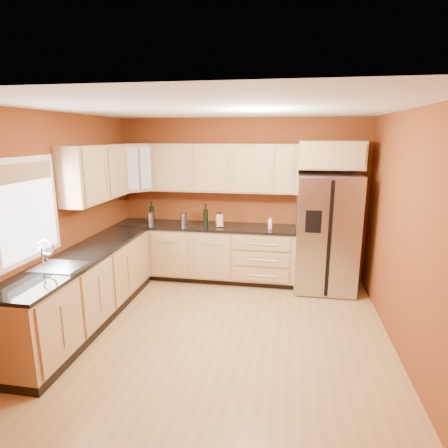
{
  "coord_description": "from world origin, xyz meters",
  "views": [
    {
      "loc": [
        0.75,
        -4.02,
        2.32
      ],
      "look_at": [
        -0.09,
        0.9,
        1.14
      ],
      "focal_mm": 30.0,
      "sensor_mm": 36.0,
      "label": 1
    }
  ],
  "objects_px": {
    "refrigerator": "(326,233)",
    "soap_dispenser": "(270,223)",
    "wine_bottle_a": "(206,214)",
    "knife_block": "(219,220)",
    "canister_left": "(184,218)"
  },
  "relations": [
    {
      "from": "refrigerator",
      "to": "soap_dispenser",
      "type": "xyz_separation_m",
      "value": [
        -0.84,
        0.02,
        0.12
      ]
    },
    {
      "from": "wine_bottle_a",
      "to": "knife_block",
      "type": "xyz_separation_m",
      "value": [
        0.24,
        -0.07,
        -0.08
      ]
    },
    {
      "from": "canister_left",
      "to": "knife_block",
      "type": "relative_size",
      "value": 0.88
    },
    {
      "from": "refrigerator",
      "to": "wine_bottle_a",
      "type": "height_order",
      "value": "refrigerator"
    },
    {
      "from": "refrigerator",
      "to": "knife_block",
      "type": "bearing_deg",
      "value": 179.71
    },
    {
      "from": "canister_left",
      "to": "knife_block",
      "type": "bearing_deg",
      "value": -9.58
    },
    {
      "from": "wine_bottle_a",
      "to": "soap_dispenser",
      "type": "distance_m",
      "value": 1.04
    },
    {
      "from": "canister_left",
      "to": "wine_bottle_a",
      "type": "relative_size",
      "value": 0.5
    },
    {
      "from": "refrigerator",
      "to": "canister_left",
      "type": "relative_size",
      "value": 10.23
    },
    {
      "from": "knife_block",
      "to": "wine_bottle_a",
      "type": "bearing_deg",
      "value": 140.04
    },
    {
      "from": "canister_left",
      "to": "refrigerator",
      "type": "bearing_deg",
      "value": -2.83
    },
    {
      "from": "wine_bottle_a",
      "to": "knife_block",
      "type": "relative_size",
      "value": 1.77
    },
    {
      "from": "knife_block",
      "to": "soap_dispenser",
      "type": "relative_size",
      "value": 1.12
    },
    {
      "from": "wine_bottle_a",
      "to": "refrigerator",
      "type": "bearing_deg",
      "value": -2.45
    },
    {
      "from": "canister_left",
      "to": "wine_bottle_a",
      "type": "height_order",
      "value": "wine_bottle_a"
    }
  ]
}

